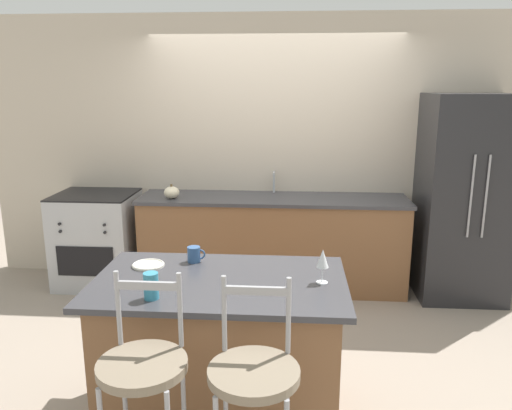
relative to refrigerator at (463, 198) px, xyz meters
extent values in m
plane|color=gray|center=(-1.81, -0.30, -0.97)|extent=(18.00, 18.00, 0.00)
cube|color=beige|center=(-1.81, 0.38, 0.38)|extent=(6.00, 0.07, 2.70)
cube|color=brown|center=(-1.81, 0.07, -0.52)|extent=(2.61, 0.63, 0.90)
cube|color=#38383D|center=(-1.81, 0.07, -0.05)|extent=(2.64, 0.66, 0.03)
cube|color=black|center=(-1.81, 0.07, -0.04)|extent=(0.56, 0.34, 0.01)
cylinder|color=#ADAFB5|center=(-1.81, 0.28, 0.08)|extent=(0.02, 0.02, 0.22)
cylinder|color=#ADAFB5|center=(-1.81, 0.22, 0.18)|extent=(0.02, 0.12, 0.02)
cube|color=brown|center=(-2.04, -2.02, -0.54)|extent=(1.37, 0.77, 0.87)
cube|color=#38383D|center=(-2.04, -2.02, -0.08)|extent=(1.49, 0.89, 0.03)
cube|color=#232326|center=(0.00, 0.00, 0.00)|extent=(0.79, 0.72, 1.94)
cylinder|color=#939399|center=(-0.06, -0.37, 0.10)|extent=(0.02, 0.02, 0.74)
cylinder|color=#939399|center=(0.06, -0.37, 0.10)|extent=(0.02, 0.02, 0.74)
cube|color=#ADAFB5|center=(-3.60, 0.02, -0.50)|extent=(0.78, 0.68, 0.93)
cube|color=black|center=(-3.60, -0.33, -0.62)|extent=(0.56, 0.01, 0.30)
cube|color=black|center=(-3.60, 0.02, -0.03)|extent=(0.78, 0.68, 0.02)
cylinder|color=black|center=(-3.82, -0.33, -0.24)|extent=(0.03, 0.02, 0.03)
cylinder|color=black|center=(-3.38, -0.33, -0.24)|extent=(0.03, 0.02, 0.03)
cylinder|color=black|center=(-3.82, -0.33, -0.32)|extent=(0.03, 0.02, 0.03)
cylinder|color=black|center=(-3.38, -0.33, -0.32)|extent=(0.03, 0.02, 0.03)
cylinder|color=#7F705B|center=(-2.29, -2.73, -0.21)|extent=(0.42, 0.42, 0.04)
cylinder|color=#99999E|center=(-2.44, -2.58, 0.00)|extent=(0.02, 0.02, 0.38)
cylinder|color=#99999E|center=(-2.14, -2.58, 0.00)|extent=(0.02, 0.02, 0.38)
cube|color=#99999E|center=(-2.29, -2.58, 0.12)|extent=(0.30, 0.02, 0.04)
cylinder|color=#7F705B|center=(-1.78, -2.75, -0.21)|extent=(0.42, 0.42, 0.04)
cylinder|color=#99999E|center=(-1.93, -2.60, 0.00)|extent=(0.02, 0.02, 0.38)
cylinder|color=#99999E|center=(-1.63, -2.60, 0.00)|extent=(0.02, 0.02, 0.38)
cube|color=#99999E|center=(-1.78, -2.60, 0.12)|extent=(0.30, 0.02, 0.04)
cylinder|color=beige|center=(-2.52, -1.84, -0.06)|extent=(0.20, 0.20, 0.01)
torus|color=beige|center=(-2.52, -1.84, -0.05)|extent=(0.20, 0.20, 0.01)
cylinder|color=white|center=(-1.44, -2.02, -0.06)|extent=(0.07, 0.07, 0.00)
cylinder|color=white|center=(-1.44, -2.02, -0.02)|extent=(0.01, 0.01, 0.09)
cone|color=white|center=(-1.44, -2.02, 0.08)|extent=(0.07, 0.07, 0.11)
cylinder|color=#335689|center=(-2.24, -1.73, -0.02)|extent=(0.08, 0.08, 0.10)
torus|color=#335689|center=(-2.20, -1.73, -0.01)|extent=(0.07, 0.01, 0.07)
cylinder|color=teal|center=(-2.36, -2.31, 0.01)|extent=(0.08, 0.08, 0.15)
ellipsoid|color=beige|center=(-2.79, -0.07, 0.03)|extent=(0.15, 0.15, 0.12)
cylinder|color=brown|center=(-2.79, -0.07, 0.10)|extent=(0.02, 0.02, 0.02)
camera|label=1|loc=(-1.62, -4.74, 1.05)|focal=35.00mm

